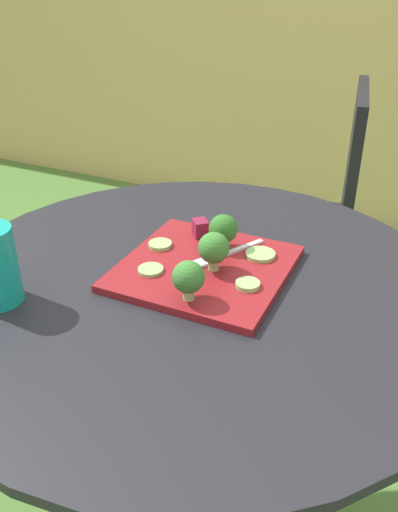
{
  "coord_description": "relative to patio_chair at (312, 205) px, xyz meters",
  "views": [
    {
      "loc": [
        0.35,
        -0.71,
        1.24
      ],
      "look_at": [
        0.0,
        0.02,
        0.79
      ],
      "focal_mm": 37.78,
      "sensor_mm": 36.0,
      "label": 1
    }
  ],
  "objects": [
    {
      "name": "broccoli_floret_2",
      "position": [
        0.01,
        -0.78,
        0.27
      ],
      "size": [
        0.05,
        0.05,
        0.07
      ],
      "color": "#99B770",
      "rests_on": "salad_plate"
    },
    {
      "name": "cucumber_slice_1",
      "position": [
        0.1,
        -0.89,
        0.24
      ],
      "size": [
        0.04,
        0.04,
        0.01
      ],
      "primitive_type": "cylinder",
      "color": "#8EB766",
      "rests_on": "salad_plate"
    },
    {
      "name": "salad_plate",
      "position": [
        0.01,
        -0.85,
        0.23
      ],
      "size": [
        0.28,
        0.28,
        0.01
      ],
      "primitive_type": "cube",
      "color": "maroon",
      "rests_on": "patio_table"
    },
    {
      "name": "cucumber_slice_2",
      "position": [
        -0.07,
        -0.91,
        0.24
      ],
      "size": [
        0.04,
        0.04,
        0.01
      ],
      "primitive_type": "cylinder",
      "color": "#8EB766",
      "rests_on": "salad_plate"
    },
    {
      "name": "broccoli_floret_1",
      "position": [
        0.03,
        -0.96,
        0.27
      ],
      "size": [
        0.05,
        0.05,
        0.07
      ],
      "color": "#99B770",
      "rests_on": "salad_plate"
    },
    {
      "name": "beet_chunk_0",
      "position": [
        -0.05,
        -0.75,
        0.25
      ],
      "size": [
        0.04,
        0.04,
        0.03
      ],
      "primitive_type": "cube",
      "rotation": [
        0.0,
        0.0,
        2.29
      ],
      "color": "maroon",
      "rests_on": "salad_plate"
    },
    {
      "name": "patio_chair",
      "position": [
        0.0,
        0.0,
        0.0
      ],
      "size": [
        0.51,
        0.51,
        0.9
      ],
      "color": "black",
      "rests_on": "ground_plane"
    },
    {
      "name": "broccoli_floret_0",
      "position": [
        0.03,
        -0.86,
        0.27
      ],
      "size": [
        0.05,
        0.05,
        0.07
      ],
      "color": "#99B770",
      "rests_on": "salad_plate"
    },
    {
      "name": "bamboo_fence",
      "position": [
        0.0,
        1.07,
        0.17
      ],
      "size": [
        8.0,
        0.08,
        1.39
      ],
      "primitive_type": "cube",
      "color": "tan",
      "rests_on": "ground_plane"
    },
    {
      "name": "cucumber_slice_3",
      "position": [
        0.09,
        -0.78,
        0.24
      ],
      "size": [
        0.05,
        0.05,
        0.01
      ],
      "primitive_type": "cylinder",
      "color": "#8EB766",
      "rests_on": "salad_plate"
    },
    {
      "name": "cucumber_slice_0",
      "position": [
        -0.1,
        -0.83,
        0.24
      ],
      "size": [
        0.04,
        0.04,
        0.01
      ],
      "primitive_type": "cylinder",
      "color": "#8EB766",
      "rests_on": "salad_plate"
    },
    {
      "name": "fork",
      "position": [
        0.03,
        -0.81,
        0.24
      ],
      "size": [
        0.09,
        0.14,
        0.0
      ],
      "color": "silver",
      "rests_on": "salad_plate"
    },
    {
      "name": "patio_table",
      "position": [
        0.0,
        -0.89,
        -0.04
      ],
      "size": [
        0.92,
        0.92,
        0.75
      ],
      "color": "black",
      "rests_on": "ground_plane"
    }
  ]
}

